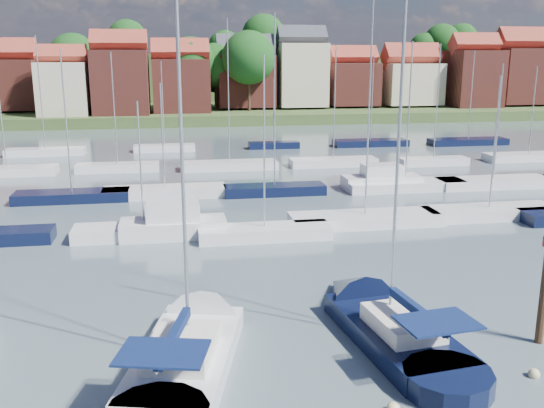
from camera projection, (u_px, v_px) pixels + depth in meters
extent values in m
plane|color=#3F4C56|center=(226.00, 176.00, 60.60)|extent=(260.00, 260.00, 0.00)
cube|color=silver|center=(186.00, 363.00, 23.57)|extent=(5.35, 8.81, 1.20)
cone|color=silver|center=(210.00, 309.00, 28.54)|extent=(4.31, 4.72, 3.43)
cube|color=silver|center=(182.00, 347.00, 22.78)|extent=(3.17, 3.91, 0.70)
cylinder|color=#B2B2B7|center=(182.00, 151.00, 22.14)|extent=(0.14, 0.14, 15.23)
cylinder|color=#B2B2B7|center=(174.00, 340.00, 21.48)|extent=(1.22, 4.45, 0.10)
cube|color=#0E1C48|center=(174.00, 337.00, 21.44)|extent=(1.36, 4.28, 0.35)
cube|color=#0E1C48|center=(163.00, 353.00, 19.97)|extent=(3.33, 2.71, 0.08)
cube|color=black|center=(395.00, 338.00, 25.62)|extent=(4.26, 8.29, 1.20)
cone|color=black|center=(348.00, 294.00, 30.24)|extent=(3.76, 4.24, 3.31)
cylinder|color=black|center=(447.00, 386.00, 21.93)|extent=(3.69, 3.69, 1.20)
cube|color=silver|center=(403.00, 322.00, 24.88)|extent=(2.71, 3.57, 0.70)
cylinder|color=#B2B2B7|center=(398.00, 146.00, 24.18)|extent=(0.14, 0.14, 15.04)
cylinder|color=#B2B2B7|center=(417.00, 314.00, 23.65)|extent=(0.65, 4.39, 0.10)
cube|color=#0E1C48|center=(418.00, 311.00, 23.61)|extent=(0.82, 4.19, 0.35)
cube|color=#0E1C48|center=(438.00, 322.00, 22.24)|extent=(3.04, 2.32, 0.08)
cylinder|color=#4C331E|center=(542.00, 314.00, 25.44)|extent=(0.36, 0.36, 7.11)
sphere|color=#D85914|center=(333.00, 311.00, 28.85)|extent=(0.51, 0.51, 0.51)
sphere|color=beige|center=(534.00, 377.00, 23.03)|extent=(0.45, 0.45, 0.45)
cube|color=silver|center=(144.00, 232.00, 40.40)|extent=(9.22, 2.58, 1.00)
cylinder|color=#B2B2B7|center=(140.00, 165.00, 39.30)|extent=(0.12, 0.12, 8.18)
cube|color=silver|center=(264.00, 233.00, 40.15)|extent=(8.78, 2.46, 1.00)
cylinder|color=#B2B2B7|center=(264.00, 143.00, 38.69)|extent=(0.12, 0.12, 11.06)
cube|color=silver|center=(365.00, 220.00, 43.34)|extent=(10.79, 3.02, 1.00)
cylinder|color=#B2B2B7|center=(369.00, 109.00, 41.42)|extent=(0.12, 0.12, 14.87)
cube|color=silver|center=(489.00, 213.00, 45.24)|extent=(10.13, 2.84, 1.00)
cylinder|color=#B2B2B7|center=(495.00, 143.00, 43.97)|extent=(0.12, 0.12, 9.59)
cube|color=silver|center=(174.00, 230.00, 40.49)|extent=(7.00, 2.60, 1.40)
cube|color=silver|center=(173.00, 214.00, 40.22)|extent=(3.50, 2.20, 1.30)
cube|color=black|center=(72.00, 197.00, 50.34)|extent=(9.30, 2.60, 1.00)
cylinder|color=#B2B2B7|center=(66.00, 122.00, 48.84)|extent=(0.12, 0.12, 11.48)
cube|color=silver|center=(165.00, 193.00, 51.92)|extent=(10.40, 2.91, 1.00)
cylinder|color=#B2B2B7|center=(162.00, 136.00, 50.74)|extent=(0.12, 0.12, 8.77)
cube|color=black|center=(274.00, 191.00, 52.73)|extent=(8.80, 2.46, 1.00)
cylinder|color=#B2B2B7|center=(275.00, 102.00, 50.89)|extent=(0.12, 0.12, 14.33)
cube|color=silver|center=(405.00, 186.00, 54.53)|extent=(10.73, 3.00, 1.00)
cylinder|color=#B2B2B7|center=(409.00, 113.00, 52.95)|extent=(0.12, 0.12, 12.14)
cube|color=silver|center=(493.00, 183.00, 55.70)|extent=(10.48, 2.93, 1.00)
cylinder|color=#B2B2B7|center=(498.00, 122.00, 54.34)|extent=(0.12, 0.12, 10.28)
cube|color=silver|center=(381.00, 183.00, 54.99)|extent=(7.00, 2.60, 1.40)
cube|color=silver|center=(382.00, 171.00, 54.72)|extent=(3.50, 2.20, 1.30)
cube|color=silver|center=(7.00, 172.00, 61.07)|extent=(9.71, 2.72, 1.00)
cube|color=silver|center=(118.00, 168.00, 63.10)|extent=(8.49, 2.38, 1.00)
cylinder|color=#B2B2B7|center=(114.00, 109.00, 61.61)|extent=(0.12, 0.12, 11.31)
cube|color=silver|center=(230.00, 166.00, 64.26)|extent=(10.16, 2.85, 1.00)
cylinder|color=#B2B2B7|center=(228.00, 92.00, 62.38)|extent=(0.12, 0.12, 14.59)
cube|color=silver|center=(333.00, 163.00, 66.20)|extent=(9.53, 2.67, 1.00)
cylinder|color=#B2B2B7|center=(335.00, 103.00, 64.64)|extent=(0.12, 0.12, 11.91)
cube|color=silver|center=(433.00, 162.00, 66.63)|extent=(7.62, 2.13, 1.00)
cylinder|color=#B2B2B7|center=(437.00, 102.00, 65.05)|extent=(0.12, 0.12, 12.13)
cube|color=silver|center=(528.00, 157.00, 69.60)|extent=(10.17, 2.85, 1.00)
cylinder|color=#B2B2B7|center=(533.00, 110.00, 68.31)|extent=(0.12, 0.12, 9.73)
cube|color=silver|center=(46.00, 152.00, 73.12)|extent=(9.24, 2.59, 1.00)
cylinder|color=#B2B2B7|center=(40.00, 93.00, 71.41)|extent=(0.12, 0.12, 13.17)
cube|color=silver|center=(165.00, 149.00, 76.10)|extent=(7.57, 2.12, 1.00)
cylinder|color=#B2B2B7|center=(163.00, 103.00, 74.75)|extent=(0.12, 0.12, 10.24)
cube|color=black|center=(274.00, 146.00, 78.51)|extent=(6.58, 1.84, 1.00)
cylinder|color=#B2B2B7|center=(274.00, 111.00, 77.42)|extent=(0.12, 0.12, 8.01)
cube|color=black|center=(370.00, 143.00, 80.54)|extent=(9.92, 2.78, 1.00)
cylinder|color=#B2B2B7|center=(372.00, 98.00, 79.10)|extent=(0.12, 0.12, 10.92)
cube|color=black|center=(468.00, 142.00, 81.69)|extent=(10.55, 2.95, 1.00)
cylinder|color=#B2B2B7|center=(471.00, 95.00, 80.18)|extent=(0.12, 0.12, 11.51)
cube|color=#4A5B2D|center=(194.00, 108.00, 134.23)|extent=(200.00, 70.00, 3.00)
cube|color=#4A5B2D|center=(189.00, 81.00, 157.02)|extent=(200.00, 60.00, 14.00)
cube|color=brown|center=(9.00, 84.00, 108.93)|extent=(10.37, 9.97, 8.73)
cube|color=#94382B|center=(6.00, 52.00, 107.58)|extent=(10.57, 5.13, 5.13)
cube|color=beige|center=(64.00, 89.00, 102.39)|extent=(8.09, 8.80, 8.96)
cube|color=#94382B|center=(62.00, 56.00, 101.07)|extent=(8.25, 4.00, 4.00)
cube|color=brown|center=(121.00, 83.00, 104.55)|extent=(9.36, 10.17, 10.97)
cube|color=#94382B|center=(119.00, 43.00, 102.95)|extent=(9.54, 4.63, 4.63)
cube|color=brown|center=(181.00, 86.00, 108.03)|extent=(9.90, 8.56, 9.42)
cube|color=#94382B|center=(180.00, 52.00, 106.60)|extent=(10.10, 4.90, 4.90)
cube|color=brown|center=(245.00, 81.00, 114.61)|extent=(10.59, 8.93, 9.49)
cube|color=#383A42|center=(245.00, 48.00, 113.15)|extent=(10.80, 5.24, 5.24)
cube|color=beige|center=(301.00, 75.00, 115.23)|extent=(9.01, 8.61, 11.65)
cube|color=#383A42|center=(302.00, 37.00, 113.56)|extent=(9.19, 4.46, 4.46)
cube|color=brown|center=(352.00, 84.00, 118.50)|extent=(9.10, 9.34, 8.00)
cube|color=#94382B|center=(353.00, 57.00, 117.27)|extent=(9.28, 4.50, 4.50)
cube|color=beige|center=(410.00, 84.00, 120.02)|extent=(10.86, 9.59, 7.88)
cube|color=#94382B|center=(411.00, 57.00, 118.75)|extent=(11.07, 5.37, 5.37)
cube|color=brown|center=(472.00, 79.00, 119.12)|extent=(9.18, 9.96, 10.97)
cube|color=#94382B|center=(475.00, 44.00, 117.53)|extent=(9.36, 4.54, 4.54)
cube|color=brown|center=(522.00, 76.00, 122.07)|extent=(11.39, 9.67, 10.76)
cube|color=#94382B|center=(525.00, 41.00, 120.44)|extent=(11.62, 5.64, 5.64)
cylinder|color=#382619|center=(440.00, 69.00, 139.93)|extent=(0.50, 0.50, 4.47)
sphere|color=#1C4F18|center=(442.00, 42.00, 138.47)|extent=(8.18, 8.18, 8.18)
cylinder|color=#382619|center=(216.00, 98.00, 113.77)|extent=(0.50, 0.50, 4.46)
sphere|color=#1C4F18|center=(216.00, 65.00, 112.31)|extent=(8.15, 8.15, 8.15)
cylinder|color=#382619|center=(264.00, 70.00, 131.50)|extent=(0.50, 0.50, 5.15)
sphere|color=#1C4F18|center=(263.00, 36.00, 129.81)|extent=(9.41, 9.41, 9.41)
cylinder|color=#382619|center=(129.00, 69.00, 129.38)|extent=(0.50, 0.50, 4.56)
sphere|color=#1C4F18|center=(127.00, 39.00, 127.89)|extent=(8.34, 8.34, 8.34)
cylinder|color=#382619|center=(76.00, 95.00, 118.32)|extent=(0.50, 0.50, 5.15)
sphere|color=#1C4F18|center=(73.00, 58.00, 116.63)|extent=(9.42, 9.42, 9.42)
cylinder|color=#382619|center=(263.00, 96.00, 123.90)|extent=(0.50, 0.50, 3.77)
sphere|color=#1C4F18|center=(263.00, 71.00, 122.67)|extent=(6.89, 6.89, 6.89)
cylinder|color=#382619|center=(249.00, 98.00, 109.80)|extent=(0.50, 0.50, 5.21)
sphere|color=#1C4F18|center=(249.00, 58.00, 108.09)|extent=(9.53, 9.53, 9.53)
cylinder|color=#382619|center=(489.00, 97.00, 128.77)|extent=(0.50, 0.50, 2.97)
sphere|color=#1C4F18|center=(491.00, 77.00, 127.80)|extent=(5.44, 5.44, 5.44)
cylinder|color=#382619|center=(192.00, 98.00, 110.90)|extent=(0.50, 0.50, 4.84)
sphere|color=#1C4F18|center=(191.00, 61.00, 109.31)|extent=(8.85, 8.85, 8.85)
cylinder|color=#382619|center=(423.00, 71.00, 139.56)|extent=(0.50, 0.50, 3.72)
sphere|color=#1C4F18|center=(424.00, 48.00, 138.34)|extent=(6.80, 6.80, 6.80)
cylinder|color=#382619|center=(472.00, 97.00, 120.21)|extent=(0.50, 0.50, 4.05)
sphere|color=#1C4F18|center=(474.00, 69.00, 118.88)|extent=(7.40, 7.40, 7.40)
cylinder|color=#382619|center=(225.00, 73.00, 129.94)|extent=(0.50, 0.50, 3.93)
sphere|color=#1C4F18|center=(225.00, 47.00, 128.65)|extent=(7.19, 7.19, 7.19)
cylinder|color=#382619|center=(349.00, 97.00, 122.26)|extent=(0.50, 0.50, 3.82)
sphere|color=#1C4F18|center=(350.00, 70.00, 121.01)|extent=(6.99, 6.99, 6.99)
cylinder|color=#382619|center=(100.00, 103.00, 107.84)|extent=(0.50, 0.50, 3.48)
sphere|color=#1C4F18|center=(98.00, 76.00, 106.70)|extent=(6.37, 6.37, 6.37)
cylinder|color=#382619|center=(467.00, 96.00, 129.20)|extent=(0.50, 0.50, 2.99)
sphere|color=#1C4F18|center=(468.00, 77.00, 128.22)|extent=(5.46, 5.46, 5.46)
cylinder|color=#382619|center=(216.00, 100.00, 116.92)|extent=(0.50, 0.50, 3.25)
sphere|color=#1C4F18|center=(215.00, 77.00, 115.85)|extent=(5.94, 5.94, 5.94)
cylinder|color=#382619|center=(181.00, 101.00, 117.50)|extent=(0.50, 0.50, 2.98)
sphere|color=#1C4F18|center=(180.00, 79.00, 116.52)|extent=(5.46, 5.46, 5.46)
cylinder|color=#382619|center=(460.00, 65.00, 146.96)|extent=(0.50, 0.50, 4.29)
sphere|color=#1C4F18|center=(461.00, 40.00, 145.56)|extent=(7.84, 7.84, 7.84)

